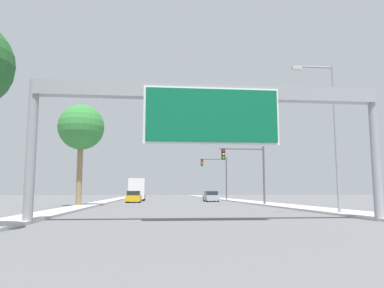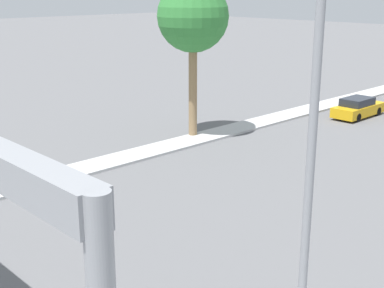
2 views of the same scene
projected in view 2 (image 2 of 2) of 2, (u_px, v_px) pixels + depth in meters
The scene contains 4 objects.
median_strip_left at pixel (378, 91), 49.09m from camera, with size 2.00×120.00×0.15m.
car_near_left at pixel (358, 108), 39.54m from camera, with size 1.84×4.75×1.47m.
palm_tree_background at pixel (193, 18), 32.34m from camera, with size 4.38×4.38×9.77m.
street_lamp_right at pixel (296, 178), 10.84m from camera, with size 2.76×0.28×9.42m.
Camera 2 is at (14.19, 14.13, 9.24)m, focal length 50.00 mm.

